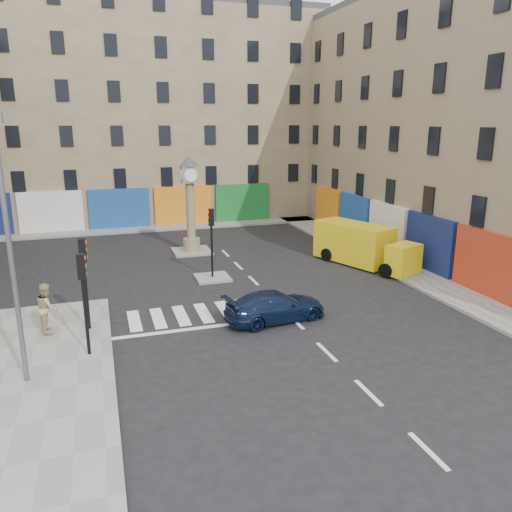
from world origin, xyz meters
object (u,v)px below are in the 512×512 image
traffic_light_left_near (83,288)px  traffic_light_left_far (84,269)px  navy_sedan (275,306)px  pedestrian_tan (47,308)px  clock_pillar (190,198)px  lamp_post (9,240)px  yellow_van (362,245)px  traffic_light_island (211,232)px

traffic_light_left_near → traffic_light_left_far: bearing=90.0°
navy_sedan → pedestrian_tan: bearing=73.6°
traffic_light_left_near → clock_pillar: 15.19m
lamp_post → yellow_van: size_ratio=1.23×
pedestrian_tan → traffic_light_left_far: bearing=-103.7°
traffic_light_left_far → yellow_van: traffic_light_left_far is taller
yellow_van → traffic_light_left_far: bearing=178.4°
navy_sedan → traffic_light_left_far: bearing=73.3°
navy_sedan → clock_pillar: bearing=-2.5°
navy_sedan → yellow_van: (7.79, 6.57, 0.54)m
yellow_van → clock_pillar: bearing=125.4°
traffic_light_island → lamp_post: (-8.20, -9.20, 2.20)m
traffic_light_left_near → lamp_post: 3.21m
traffic_light_island → clock_pillar: clock_pillar is taller
traffic_light_left_near → traffic_light_left_far: (0.00, 2.40, 0.00)m
traffic_light_island → lamp_post: lamp_post is taller
yellow_van → traffic_light_island: bearing=159.1°
traffic_light_left_far → lamp_post: lamp_post is taller
clock_pillar → yellow_van: size_ratio=0.90×
traffic_light_left_near → traffic_light_left_far: 2.40m
traffic_light_left_far → pedestrian_tan: bearing=173.5°
traffic_light_left_far → clock_pillar: clock_pillar is taller
traffic_light_left_near → yellow_van: bearing=27.1°
traffic_light_island → traffic_light_left_far: bearing=-139.4°
lamp_post → traffic_light_left_near: bearing=36.4°
traffic_light_left_near → traffic_light_island: size_ratio=1.00×
navy_sedan → pedestrian_tan: size_ratio=2.21×
traffic_light_left_near → traffic_light_island: traffic_light_left_near is taller
lamp_post → yellow_van: bearing=28.2°
navy_sedan → pedestrian_tan: 9.15m
pedestrian_tan → traffic_light_island: bearing=-63.3°
traffic_light_left_far → traffic_light_island: size_ratio=1.00×
navy_sedan → pedestrian_tan: pedestrian_tan is taller
traffic_light_island → clock_pillar: 6.07m
traffic_light_left_far → yellow_van: size_ratio=0.55×
clock_pillar → pedestrian_tan: (-7.81, -11.22, -2.40)m
traffic_light_left_near → traffic_light_island: 10.03m
traffic_light_left_far → yellow_van: 16.32m
traffic_light_left_near → lamp_post: lamp_post is taller
traffic_light_left_far → clock_pillar: 13.05m
traffic_light_left_near → navy_sedan: (7.54, 1.26, -1.98)m
traffic_light_left_far → navy_sedan: traffic_light_left_far is taller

